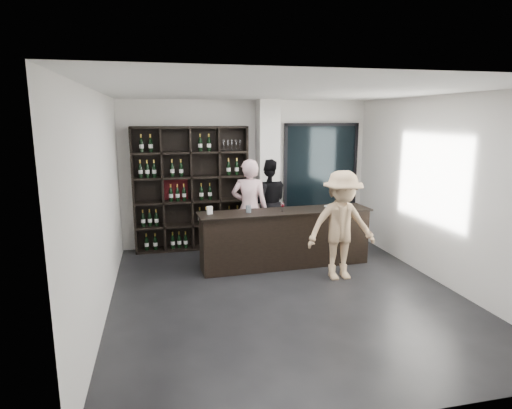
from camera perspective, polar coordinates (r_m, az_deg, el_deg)
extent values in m
cube|color=black|center=(6.47, 3.96, -11.84)|extent=(5.00, 5.50, 0.01)
cube|color=silver|center=(8.49, 1.56, 4.01)|extent=(0.40, 0.40, 2.90)
cube|color=black|center=(9.07, 8.59, 4.05)|extent=(1.60, 0.08, 2.10)
cube|color=black|center=(9.07, 8.59, 4.05)|extent=(1.48, 0.02, 1.98)
cube|color=black|center=(7.49, 3.93, -4.61)|extent=(2.93, 0.55, 0.96)
cube|color=black|center=(7.37, 3.98, -0.91)|extent=(3.01, 0.63, 0.03)
imported|color=beige|center=(7.87, -0.87, -0.53)|extent=(0.77, 0.62, 1.83)
imported|color=black|center=(8.50, 1.47, 0.24)|extent=(0.92, 0.74, 1.79)
imported|color=tan|center=(6.92, 11.32, -2.78)|extent=(1.14, 0.66, 1.75)
cylinder|color=#A6BAC8|center=(7.18, -1.01, -0.61)|extent=(0.11, 0.11, 0.12)
cube|color=white|center=(7.75, 9.69, -0.26)|extent=(0.15, 0.15, 0.02)
cube|color=white|center=(7.10, -6.19, -0.77)|extent=(0.10, 0.07, 0.13)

